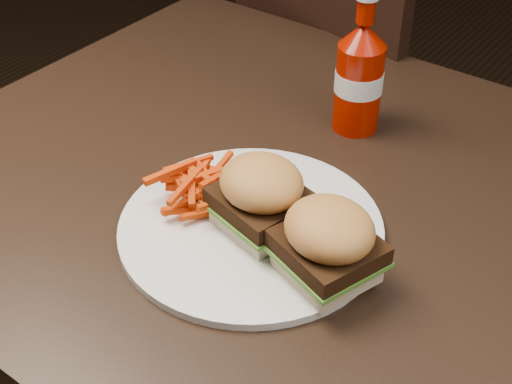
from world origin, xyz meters
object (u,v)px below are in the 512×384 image
Objects in this scene: chair_far at (365,132)px; ketchup_bottle at (358,89)px; plate at (251,227)px; dining_table at (366,230)px.

ketchup_bottle reaches higher than chair_far.
plate reaches higher than chair_far.
dining_table is 0.14m from plate.
plate is at bearing 117.53° from chair_far.
ketchup_bottle is (0.20, -0.44, 0.38)m from chair_far.
dining_table is at bearing 46.20° from plate.
plate reaches higher than dining_table.
dining_table is 3.93× the size of plate.
plate is (0.21, -0.71, 0.33)m from chair_far.
chair_far is (-0.31, 0.60, -0.30)m from dining_table.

